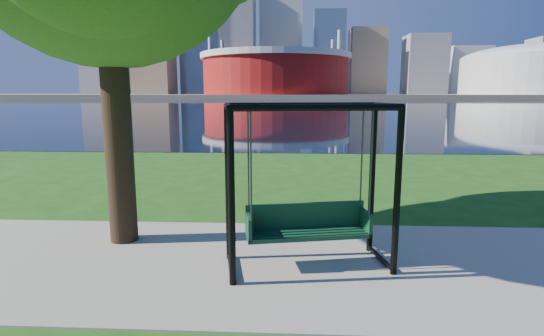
{
  "coord_description": "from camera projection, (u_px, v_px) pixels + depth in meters",
  "views": [
    {
      "loc": [
        0.22,
        -6.81,
        2.66
      ],
      "look_at": [
        -0.12,
        0.0,
        1.45
      ],
      "focal_mm": 28.0,
      "sensor_mm": 36.0,
      "label": 1
    }
  ],
  "objects": [
    {
      "name": "swing",
      "position": [
        308.0,
        190.0,
        6.38
      ],
      "size": [
        2.62,
        1.52,
        2.52
      ],
      "rotation": [
        0.0,
        0.0,
        0.2
      ],
      "color": "black",
      "rests_on": "ground"
    },
    {
      "name": "skyline",
      "position": [
        288.0,
        48.0,
        315.26
      ],
      "size": [
        392.0,
        66.0,
        96.5
      ],
      "color": "gray",
      "rests_on": "far_bank"
    },
    {
      "name": "stadium",
      "position": [
        276.0,
        72.0,
        236.32
      ],
      "size": [
        83.0,
        83.0,
        32.0
      ],
      "color": "maroon",
      "rests_on": "far_bank"
    },
    {
      "name": "far_bank",
      "position": [
        294.0,
        96.0,
        307.95
      ],
      "size": [
        900.0,
        228.0,
        2.0
      ],
      "primitive_type": "cube",
      "color": "#937F60",
      "rests_on": "ground"
    },
    {
      "name": "river",
      "position": [
        293.0,
        104.0,
        107.49
      ],
      "size": [
        900.0,
        180.0,
        0.02
      ],
      "primitive_type": "cube",
      "color": "black",
      "rests_on": "ground"
    },
    {
      "name": "path",
      "position": [
        278.0,
        263.0,
        6.68
      ],
      "size": [
        120.0,
        4.0,
        0.03
      ],
      "primitive_type": "cube",
      "color": "#9E937F",
      "rests_on": "ground"
    },
    {
      "name": "ground",
      "position": [
        279.0,
        252.0,
        7.17
      ],
      "size": [
        900.0,
        900.0,
        0.0
      ],
      "primitive_type": "plane",
      "color": "#1E5114",
      "rests_on": "ground"
    },
    {
      "name": "arena",
      "position": [
        544.0,
        68.0,
        228.78
      ],
      "size": [
        84.0,
        84.0,
        26.56
      ],
      "color": "beige",
      "rests_on": "far_bank"
    }
  ]
}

